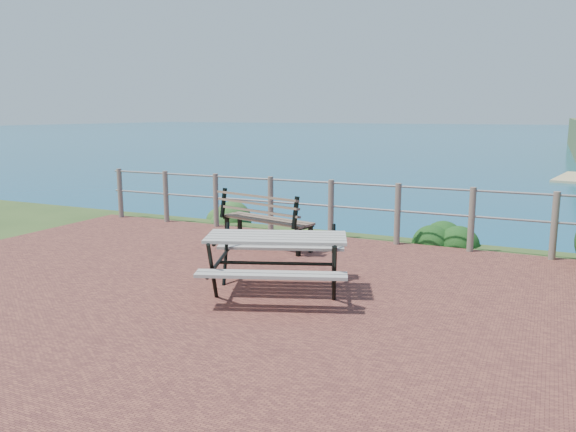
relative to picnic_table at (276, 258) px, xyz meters
name	(u,v)px	position (x,y,z in m)	size (l,w,h in m)	color
ground	(230,295)	(-0.48, -0.28, -0.44)	(10.00, 7.00, 0.12)	brown
ocean	(543,120)	(-0.48, 199.72, -0.44)	(1200.00, 1200.00, 0.00)	#156D83
safety_railing	(331,206)	(-0.48, 3.07, 0.13)	(9.40, 0.10, 1.00)	#6B5B4C
picnic_table	(276,258)	(0.00, 0.00, 0.00)	(1.76, 1.34, 0.69)	#9B968B
park_bench	(267,211)	(-1.15, 2.00, 0.16)	(1.67, 0.78, 0.91)	brown
shrub_lip_west	(223,220)	(-3.04, 3.75, -0.44)	(0.78, 0.78, 0.52)	#205623
shrub_lip_east	(447,243)	(1.40, 3.60, -0.44)	(0.80, 0.80, 0.55)	#133D13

